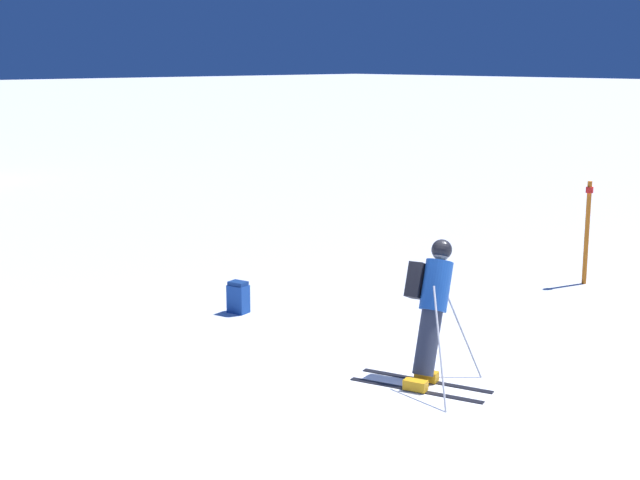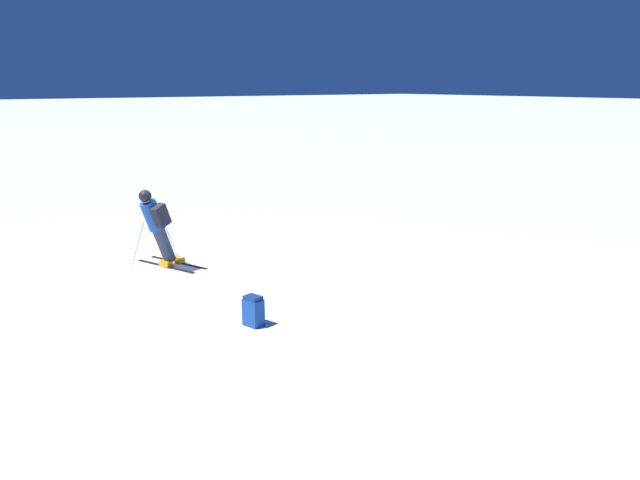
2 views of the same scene
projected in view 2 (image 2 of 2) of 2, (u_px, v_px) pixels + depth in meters
ground_plane at (167, 266)px, 13.28m from camera, size 300.00×300.00×0.00m
skier at (157, 225)px, 12.82m from camera, size 1.28×1.74×1.75m
spare_backpack at (253, 311)px, 9.95m from camera, size 0.29×0.34×0.50m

